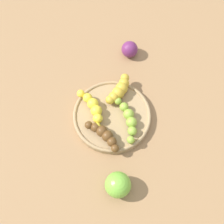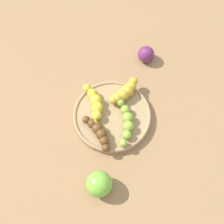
% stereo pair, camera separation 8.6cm
% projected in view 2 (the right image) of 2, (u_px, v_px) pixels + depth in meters
% --- Properties ---
extents(ground_plane, '(2.40, 2.40, 0.00)m').
position_uv_depth(ground_plane, '(112.00, 118.00, 0.90)').
color(ground_plane, '#936D47').
extents(fruit_bowl, '(0.22, 0.22, 0.02)m').
position_uv_depth(fruit_bowl, '(112.00, 116.00, 0.88)').
color(fruit_bowl, '#A08259').
rests_on(fruit_bowl, ground_plane).
extents(banana_overripe, '(0.08, 0.10, 0.03)m').
position_uv_depth(banana_overripe, '(98.00, 132.00, 0.84)').
color(banana_overripe, '#593819').
rests_on(banana_overripe, fruit_bowl).
extents(banana_green, '(0.05, 0.14, 0.03)m').
position_uv_depth(banana_green, '(126.00, 122.00, 0.85)').
color(banana_green, '#8CAD38').
rests_on(banana_green, fruit_bowl).
extents(banana_spotted, '(0.08, 0.09, 0.04)m').
position_uv_depth(banana_spotted, '(125.00, 92.00, 0.89)').
color(banana_spotted, gold).
rests_on(banana_spotted, fruit_bowl).
extents(banana_yellow, '(0.07, 0.13, 0.03)m').
position_uv_depth(banana_yellow, '(95.00, 104.00, 0.87)').
color(banana_yellow, yellow).
rests_on(banana_yellow, fruit_bowl).
extents(plum_purple, '(0.05, 0.05, 0.05)m').
position_uv_depth(plum_purple, '(146.00, 54.00, 0.96)').
color(plum_purple, '#662659').
rests_on(plum_purple, ground_plane).
extents(apple_green, '(0.07, 0.07, 0.07)m').
position_uv_depth(apple_green, '(99.00, 184.00, 0.78)').
color(apple_green, '#72B238').
rests_on(apple_green, ground_plane).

